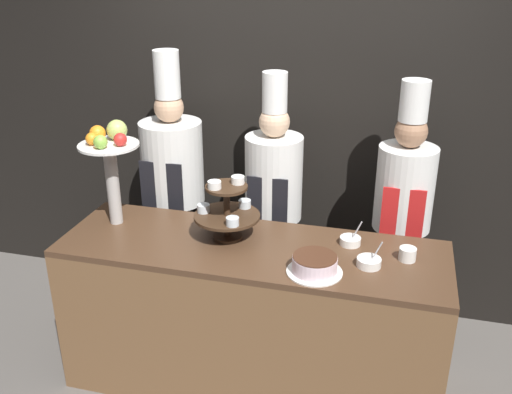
{
  "coord_description": "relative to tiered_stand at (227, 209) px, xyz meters",
  "views": [
    {
      "loc": [
        0.72,
        -2.3,
        2.4
      ],
      "look_at": [
        0.0,
        0.44,
        1.17
      ],
      "focal_mm": 40.0,
      "sensor_mm": 36.0,
      "label": 1
    }
  ],
  "objects": [
    {
      "name": "chef_center_right",
      "position": [
        0.94,
        0.58,
        -0.15
      ],
      "size": [
        0.35,
        0.35,
        1.74
      ],
      "color": "#38332D",
      "rests_on": "ground_plane"
    },
    {
      "name": "buffet_counter",
      "position": [
        0.16,
        -0.06,
        -0.64
      ],
      "size": [
        2.12,
        0.67,
        0.92
      ],
      "color": "brown",
      "rests_on": "ground_plane"
    },
    {
      "name": "cup_white",
      "position": [
        0.98,
        -0.0,
        -0.14
      ],
      "size": [
        0.09,
        0.09,
        0.07
      ],
      "color": "white",
      "rests_on": "buffet_counter"
    },
    {
      "name": "chef_left",
      "position": [
        -0.56,
        0.58,
        -0.13
      ],
      "size": [
        0.41,
        0.41,
        1.84
      ],
      "color": "black",
      "rests_on": "ground_plane"
    },
    {
      "name": "serving_bowl_far",
      "position": [
        0.67,
        0.09,
        -0.15
      ],
      "size": [
        0.11,
        0.11,
        0.14
      ],
      "color": "white",
      "rests_on": "buffet_counter"
    },
    {
      "name": "serving_bowl_near",
      "position": [
        0.79,
        -0.12,
        -0.15
      ],
      "size": [
        0.12,
        0.12,
        0.15
      ],
      "color": "white",
      "rests_on": "buffet_counter"
    },
    {
      "name": "cake_round",
      "position": [
        0.53,
        -0.25,
        -0.13
      ],
      "size": [
        0.28,
        0.28,
        0.09
      ],
      "color": "white",
      "rests_on": "buffet_counter"
    },
    {
      "name": "chef_center_left",
      "position": [
        0.13,
        0.58,
        -0.16
      ],
      "size": [
        0.36,
        0.36,
        1.74
      ],
      "color": "#38332D",
      "rests_on": "ground_plane"
    },
    {
      "name": "wall_back",
      "position": [
        0.16,
        0.96,
        0.3
      ],
      "size": [
        10.0,
        0.06,
        2.8
      ],
      "color": "black",
      "rests_on": "ground_plane"
    },
    {
      "name": "fruit_pedestal",
      "position": [
        -0.7,
        0.04,
        0.25
      ],
      "size": [
        0.34,
        0.34,
        0.6
      ],
      "color": "#B2ADA8",
      "rests_on": "buffet_counter"
    },
    {
      "name": "tiered_stand",
      "position": [
        0.0,
        0.0,
        0.0
      ],
      "size": [
        0.37,
        0.37,
        0.35
      ],
      "color": "#3D2819",
      "rests_on": "buffet_counter"
    }
  ]
}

